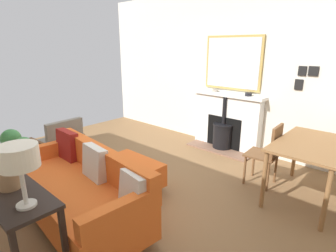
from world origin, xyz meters
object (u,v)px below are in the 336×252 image
object	(u,v)px
potted_plant	(7,153)
dining_chair_near_fireplace	(269,151)
fireplace	(226,125)
mantel_bowl_near	(215,90)
table_lamp_far_end	(19,159)
armchair_accent	(61,139)
sofa	(80,190)
ottoman	(132,172)
dining_table	(311,150)
mantel_bowl_far	(248,94)
console_table	(2,190)

from	to	relation	value
potted_plant	dining_chair_near_fireplace	size ratio (longest dim) A/B	0.66
fireplace	potted_plant	bearing A→B (deg)	2.83
mantel_bowl_near	fireplace	bearing A→B (deg)	87.11
dining_chair_near_fireplace	table_lamp_far_end	bearing A→B (deg)	-13.00
armchair_accent	potted_plant	world-z (taller)	potted_plant
potted_plant	mantel_bowl_near	bearing A→B (deg)	-173.00
sofa	armchair_accent	bearing A→B (deg)	-110.24
fireplace	dining_chair_near_fireplace	world-z (taller)	fireplace
armchair_accent	fireplace	bearing A→B (deg)	145.90
sofa	dining_chair_near_fireplace	distance (m)	2.44
sofa	armchair_accent	size ratio (longest dim) A/B	2.61
dining_chair_near_fireplace	ottoman	bearing A→B (deg)	-44.69
table_lamp_far_end	dining_table	distance (m)	3.09
table_lamp_far_end	dining_chair_near_fireplace	distance (m)	2.96
fireplace	table_lamp_far_end	distance (m)	3.80
ottoman	mantel_bowl_near	bearing A→B (deg)	-176.35
sofa	potted_plant	xyz separation A→B (m)	(0.70, 0.24, 0.71)
mantel_bowl_near	potted_plant	size ratio (longest dim) A/B	0.21
sofa	dining_table	world-z (taller)	sofa
fireplace	dining_table	world-z (taller)	fireplace
fireplace	armchair_accent	size ratio (longest dim) A/B	1.83
armchair_accent	mantel_bowl_near	bearing A→B (deg)	150.70
dining_table	ottoman	bearing A→B (deg)	-54.13
fireplace	sofa	xyz separation A→B (m)	(2.98, -0.06, -0.10)
table_lamp_far_end	dining_table	size ratio (longest dim) A/B	0.39
dining_chair_near_fireplace	fireplace	bearing A→B (deg)	-126.97
potted_plant	dining_chair_near_fireplace	world-z (taller)	potted_plant
table_lamp_far_end	potted_plant	xyz separation A→B (m)	(-0.02, -0.33, -0.06)
mantel_bowl_far	potted_plant	bearing A→B (deg)	-3.19
fireplace	sofa	world-z (taller)	fireplace
fireplace	console_table	world-z (taller)	fireplace
potted_plant	dining_table	size ratio (longest dim) A/B	0.49
armchair_accent	potted_plant	distance (m)	2.31
sofa	potted_plant	size ratio (longest dim) A/B	3.38
sofa	console_table	world-z (taller)	sofa
potted_plant	mantel_bowl_far	bearing A→B (deg)	176.81
fireplace	dining_table	bearing A→B (deg)	62.21
dining_table	mantel_bowl_far	bearing A→B (deg)	-124.86
mantel_bowl_far	console_table	world-z (taller)	mantel_bowl_far
sofa	potted_plant	world-z (taller)	potted_plant
console_table	potted_plant	world-z (taller)	potted_plant
mantel_bowl_near	mantel_bowl_far	size ratio (longest dim) A/B	1.01
fireplace	console_table	xyz separation A→B (m)	(3.70, -0.06, 0.21)
ottoman	console_table	distance (m)	1.57
fireplace	table_lamp_far_end	world-z (taller)	table_lamp_far_end
mantel_bowl_far	potted_plant	xyz separation A→B (m)	(3.69, -0.21, -0.00)
armchair_accent	dining_chair_near_fireplace	xyz separation A→B (m)	(-1.53, 2.80, 0.10)
sofa	potted_plant	bearing A→B (deg)	18.99
armchair_accent	dining_table	world-z (taller)	same
mantel_bowl_near	dining_table	distance (m)	2.18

